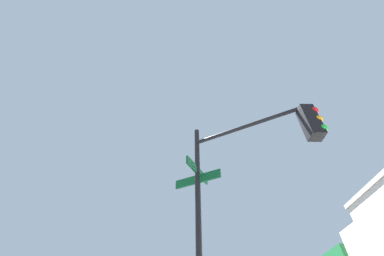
# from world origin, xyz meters

# --- Properties ---
(traffic_signal_near) EXTENTS (1.83, 2.95, 5.36)m
(traffic_signal_near) POSITION_xyz_m (-6.03, -6.34, 3.79)
(traffic_signal_near) COLOR black
(traffic_signal_near) RESTS_ON ground_plane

